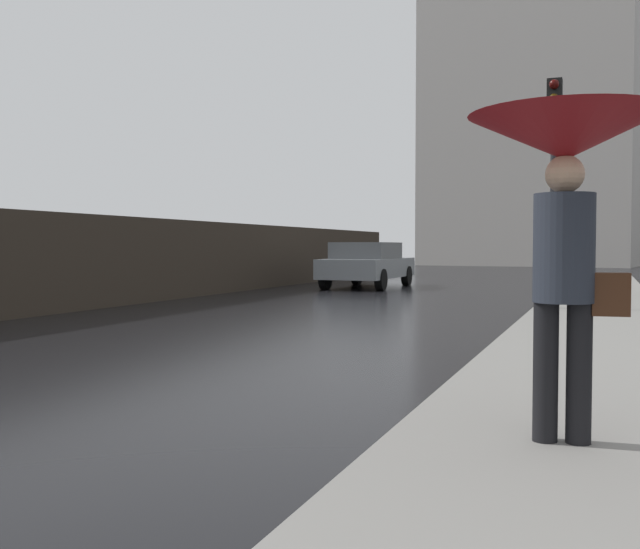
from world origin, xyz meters
TOP-DOWN VIEW (x-y plane):
  - car_grey_near_kerb at (-1.52, 19.98)m, footprint 1.94×4.46m
  - pedestrian_with_umbrella_near at (4.98, 3.40)m, footprint 1.08×1.08m
  - traffic_light at (4.33, 12.65)m, footprint 0.26×0.39m
  - distant_tower at (0.79, 49.77)m, footprint 14.50×12.01m

SIDE VIEW (x-z plane):
  - car_grey_near_kerb at x=-1.52m, z-range 0.04..1.41m
  - pedestrian_with_umbrella_near at x=4.98m, z-range 0.72..2.57m
  - traffic_light at x=4.33m, z-range 0.94..5.04m
  - distant_tower at x=0.79m, z-range 0.00..21.88m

